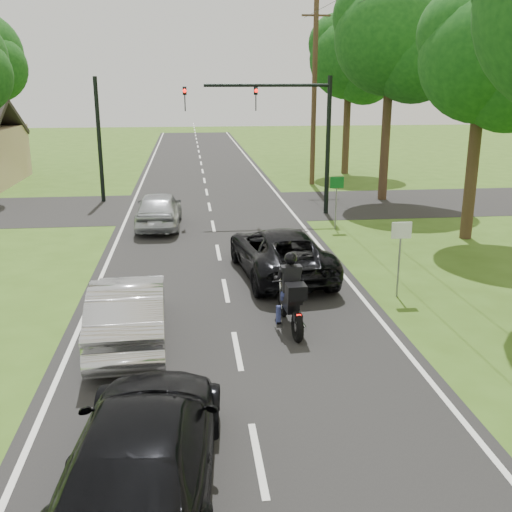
{
  "coord_description": "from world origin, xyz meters",
  "views": [
    {
      "loc": [
        -0.96,
        -12.11,
        5.73
      ],
      "look_at": [
        0.76,
        3.0,
        1.3
      ],
      "focal_mm": 42.0,
      "sensor_mm": 36.0,
      "label": 1
    }
  ],
  "objects_px": {
    "silver_suv": "(159,209)",
    "sign_white": "(401,241)",
    "motorcycle_rider": "(291,299)",
    "dark_suv": "(280,252)",
    "sign_green": "(337,190)",
    "dark_car_behind": "(144,447)",
    "traffic_signal": "(287,120)",
    "silver_sedan": "(129,311)",
    "utility_pole_far": "(314,94)"
  },
  "relations": [
    {
      "from": "dark_car_behind",
      "to": "traffic_signal",
      "type": "height_order",
      "value": "traffic_signal"
    },
    {
      "from": "motorcycle_rider",
      "to": "dark_car_behind",
      "type": "height_order",
      "value": "motorcycle_rider"
    },
    {
      "from": "motorcycle_rider",
      "to": "sign_green",
      "type": "height_order",
      "value": "sign_green"
    },
    {
      "from": "silver_sedan",
      "to": "sign_white",
      "type": "distance_m",
      "value": 7.48
    },
    {
      "from": "traffic_signal",
      "to": "sign_white",
      "type": "height_order",
      "value": "traffic_signal"
    },
    {
      "from": "silver_sedan",
      "to": "sign_green",
      "type": "distance_m",
      "value": 12.59
    },
    {
      "from": "traffic_signal",
      "to": "sign_green",
      "type": "height_order",
      "value": "traffic_signal"
    },
    {
      "from": "silver_sedan",
      "to": "utility_pole_far",
      "type": "distance_m",
      "value": 23.33
    },
    {
      "from": "dark_suv",
      "to": "dark_car_behind",
      "type": "relative_size",
      "value": 1.04
    },
    {
      "from": "sign_white",
      "to": "silver_suv",
      "type": "bearing_deg",
      "value": 127.17
    },
    {
      "from": "silver_suv",
      "to": "traffic_signal",
      "type": "relative_size",
      "value": 0.68
    },
    {
      "from": "motorcycle_rider",
      "to": "silver_suv",
      "type": "xyz_separation_m",
      "value": [
        -3.58,
        10.99,
        -0.0
      ]
    },
    {
      "from": "dark_suv",
      "to": "silver_suv",
      "type": "xyz_separation_m",
      "value": [
        -3.95,
        6.8,
        0.01
      ]
    },
    {
      "from": "dark_suv",
      "to": "utility_pole_far",
      "type": "xyz_separation_m",
      "value": [
        4.44,
        16.73,
        4.34
      ]
    },
    {
      "from": "dark_suv",
      "to": "utility_pole_far",
      "type": "bearing_deg",
      "value": -110.53
    },
    {
      "from": "motorcycle_rider",
      "to": "dark_suv",
      "type": "bearing_deg",
      "value": 81.66
    },
    {
      "from": "sign_white",
      "to": "dark_suv",
      "type": "bearing_deg",
      "value": 142.12
    },
    {
      "from": "utility_pole_far",
      "to": "traffic_signal",
      "type": "bearing_deg",
      "value": -109.68
    },
    {
      "from": "motorcycle_rider",
      "to": "traffic_signal",
      "type": "xyz_separation_m",
      "value": [
        1.95,
        12.92,
        3.38
      ]
    },
    {
      "from": "sign_green",
      "to": "motorcycle_rider",
      "type": "bearing_deg",
      "value": -109.56
    },
    {
      "from": "dark_suv",
      "to": "sign_white",
      "type": "distance_m",
      "value": 3.82
    },
    {
      "from": "silver_sedan",
      "to": "traffic_signal",
      "type": "bearing_deg",
      "value": -115.81
    },
    {
      "from": "motorcycle_rider",
      "to": "sign_green",
      "type": "relative_size",
      "value": 1.05
    },
    {
      "from": "utility_pole_far",
      "to": "dark_car_behind",
      "type": "bearing_deg",
      "value": -106.54
    },
    {
      "from": "dark_car_behind",
      "to": "sign_white",
      "type": "relative_size",
      "value": 2.4
    },
    {
      "from": "traffic_signal",
      "to": "sign_white",
      "type": "xyz_separation_m",
      "value": [
        1.36,
        -11.02,
        -2.54
      ]
    },
    {
      "from": "motorcycle_rider",
      "to": "dark_car_behind",
      "type": "bearing_deg",
      "value": -121.67
    },
    {
      "from": "silver_sedan",
      "to": "silver_suv",
      "type": "height_order",
      "value": "silver_sedan"
    },
    {
      "from": "dark_suv",
      "to": "traffic_signal",
      "type": "xyz_separation_m",
      "value": [
        1.58,
        8.73,
        3.39
      ]
    },
    {
      "from": "motorcycle_rider",
      "to": "dark_suv",
      "type": "xyz_separation_m",
      "value": [
        0.38,
        4.19,
        -0.01
      ]
    },
    {
      "from": "dark_car_behind",
      "to": "sign_green",
      "type": "xyz_separation_m",
      "value": [
        6.6,
        15.58,
        0.85
      ]
    },
    {
      "from": "silver_sedan",
      "to": "silver_suv",
      "type": "bearing_deg",
      "value": -93.42
    },
    {
      "from": "utility_pole_far",
      "to": "sign_green",
      "type": "distance_m",
      "value": 11.63
    },
    {
      "from": "silver_suv",
      "to": "sign_white",
      "type": "relative_size",
      "value": 2.05
    },
    {
      "from": "dark_car_behind",
      "to": "utility_pole_far",
      "type": "distance_m",
      "value": 28.09
    },
    {
      "from": "traffic_signal",
      "to": "silver_suv",
      "type": "bearing_deg",
      "value": -160.82
    },
    {
      "from": "silver_suv",
      "to": "motorcycle_rider",
      "type": "bearing_deg",
      "value": 109.7
    },
    {
      "from": "silver_suv",
      "to": "utility_pole_far",
      "type": "distance_m",
      "value": 13.7
    },
    {
      "from": "silver_suv",
      "to": "traffic_signal",
      "type": "height_order",
      "value": "traffic_signal"
    },
    {
      "from": "silver_sedan",
      "to": "utility_pole_far",
      "type": "xyz_separation_m",
      "value": [
        8.59,
        21.26,
        4.31
      ]
    },
    {
      "from": "dark_car_behind",
      "to": "sign_white",
      "type": "xyz_separation_m",
      "value": [
        6.4,
        7.58,
        0.85
      ]
    },
    {
      "from": "traffic_signal",
      "to": "motorcycle_rider",
      "type": "bearing_deg",
      "value": -98.61
    },
    {
      "from": "dark_suv",
      "to": "silver_sedan",
      "type": "distance_m",
      "value": 6.14
    },
    {
      "from": "dark_suv",
      "to": "traffic_signal",
      "type": "distance_m",
      "value": 9.5
    },
    {
      "from": "silver_suv",
      "to": "dark_car_behind",
      "type": "height_order",
      "value": "silver_suv"
    },
    {
      "from": "sign_green",
      "to": "silver_suv",
      "type": "bearing_deg",
      "value": 171.25
    },
    {
      "from": "dark_car_behind",
      "to": "sign_white",
      "type": "height_order",
      "value": "sign_white"
    },
    {
      "from": "silver_suv",
      "to": "traffic_signal",
      "type": "xyz_separation_m",
      "value": [
        5.53,
        1.92,
        3.38
      ]
    },
    {
      "from": "motorcycle_rider",
      "to": "traffic_signal",
      "type": "bearing_deg",
      "value": 78.18
    },
    {
      "from": "motorcycle_rider",
      "to": "dark_suv",
      "type": "relative_size",
      "value": 0.42
    }
  ]
}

